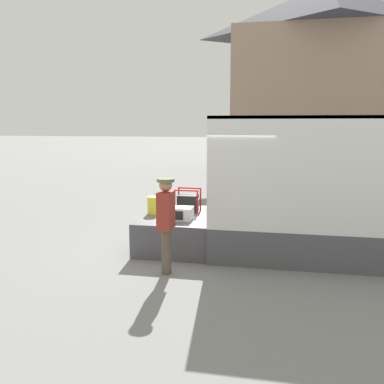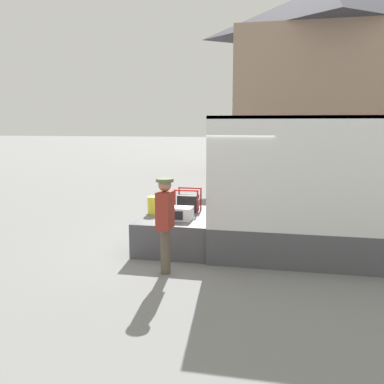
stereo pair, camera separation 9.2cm
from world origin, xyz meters
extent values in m
plane|color=gray|center=(0.00, 0.00, 0.00)|extent=(160.00, 160.00, 0.00)
cube|color=#4C4C51|center=(2.57, 0.00, 0.36)|extent=(5.13, 2.43, 0.71)
cube|color=white|center=(2.57, 1.19, 1.78)|extent=(5.13, 0.06, 2.14)
cube|color=white|center=(2.57, -1.19, 1.78)|extent=(5.13, 0.06, 2.14)
cube|color=white|center=(2.57, 0.00, 2.83)|extent=(5.13, 2.43, 0.06)
cylinder|color=yellow|center=(2.51, 0.07, 0.91)|extent=(0.32, 0.32, 0.40)
cube|color=olive|center=(2.76, 0.17, 0.83)|extent=(0.44, 0.32, 0.24)
cube|color=#4C4C51|center=(-0.79, 0.00, 0.36)|extent=(1.58, 2.31, 0.71)
cube|color=white|center=(-0.69, -0.50, 0.85)|extent=(0.54, 0.41, 0.27)
cube|color=black|center=(-0.74, -0.71, 0.85)|extent=(0.34, 0.01, 0.18)
cube|color=black|center=(-0.71, 0.37, 0.91)|extent=(0.45, 0.34, 0.38)
cylinder|color=slate|center=(-0.53, 0.37, 0.92)|extent=(0.17, 0.19, 0.19)
cylinder|color=red|center=(-0.97, 0.18, 0.98)|extent=(0.04, 0.04, 0.53)
cylinder|color=red|center=(-0.45, 0.18, 0.98)|extent=(0.04, 0.04, 0.53)
cylinder|color=red|center=(-0.97, 0.57, 0.98)|extent=(0.04, 0.04, 0.53)
cylinder|color=red|center=(-0.45, 0.57, 0.98)|extent=(0.04, 0.04, 0.53)
cylinder|color=red|center=(-0.71, 0.18, 1.23)|extent=(0.52, 0.04, 0.04)
cylinder|color=red|center=(-0.71, 0.57, 1.23)|extent=(0.52, 0.04, 0.04)
cylinder|color=yellow|center=(-1.41, -0.04, 0.91)|extent=(0.27, 0.27, 0.39)
cylinder|color=brown|center=(-0.63, -1.82, 0.42)|extent=(0.18, 0.18, 0.85)
cube|color=maroon|center=(-0.63, -1.82, 1.18)|extent=(0.24, 0.44, 0.67)
sphere|color=tan|center=(-0.63, -1.82, 1.63)|extent=(0.23, 0.23, 0.23)
cylinder|color=#606B47|center=(-0.63, -1.82, 1.72)|extent=(0.31, 0.31, 0.06)
cube|color=gray|center=(3.42, 14.47, 3.58)|extent=(8.86, 7.15, 7.16)
pyramid|color=#42424C|center=(3.42, 14.47, 8.41)|extent=(9.30, 7.51, 2.51)
camera|label=1|loc=(1.34, -9.06, 2.71)|focal=40.00mm
camera|label=2|loc=(1.43, -9.04, 2.71)|focal=40.00mm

